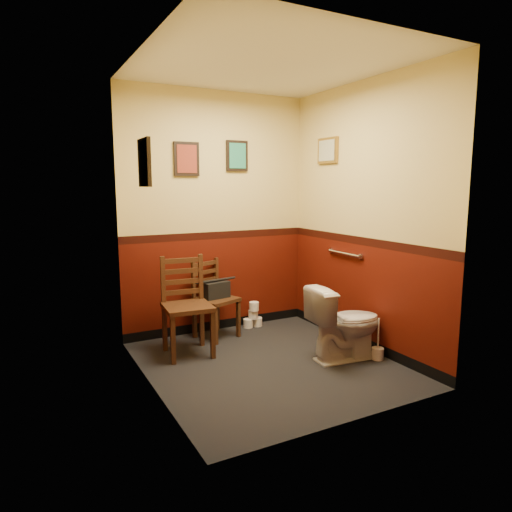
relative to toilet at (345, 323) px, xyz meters
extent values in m
cube|color=black|center=(-0.72, 0.23, -0.36)|extent=(2.20, 2.40, 0.00)
cube|color=silver|center=(-0.72, 0.23, 2.34)|extent=(2.20, 2.40, 0.00)
cube|color=#480F06|center=(-0.72, 1.43, 0.99)|extent=(2.20, 0.00, 2.70)
cube|color=#480F06|center=(-0.72, -0.97, 0.99)|extent=(2.20, 0.00, 2.70)
cube|color=#480F06|center=(-1.82, 0.23, 0.99)|extent=(0.00, 2.40, 2.70)
cube|color=#480F06|center=(0.38, 0.23, 0.99)|extent=(0.00, 2.40, 2.70)
cylinder|color=silver|center=(0.35, 0.48, 0.59)|extent=(0.03, 0.50, 0.03)
cylinder|color=silver|center=(0.37, 0.23, 0.59)|extent=(0.02, 0.06, 0.06)
cylinder|color=silver|center=(0.37, 0.73, 0.59)|extent=(0.02, 0.06, 0.06)
cube|color=black|center=(-1.07, 1.41, 1.59)|extent=(0.28, 0.03, 0.36)
cube|color=maroon|center=(-1.07, 1.39, 1.59)|extent=(0.22, 0.01, 0.30)
cube|color=black|center=(-0.47, 1.41, 1.64)|extent=(0.26, 0.03, 0.34)
cube|color=#298466|center=(-0.47, 1.39, 1.64)|extent=(0.20, 0.01, 0.28)
cube|color=black|center=(-1.80, 0.33, 1.49)|extent=(0.03, 0.30, 0.38)
cube|color=#AEAE88|center=(-1.79, 0.33, 1.49)|extent=(0.01, 0.24, 0.31)
cube|color=olive|center=(0.36, 0.83, 1.69)|extent=(0.03, 0.34, 0.28)
cube|color=#AEAE88|center=(0.35, 0.83, 1.69)|extent=(0.01, 0.28, 0.22)
imported|color=white|center=(0.00, 0.00, 0.00)|extent=(0.77, 0.48, 0.71)
cylinder|color=silver|center=(0.27, -0.17, -0.30)|extent=(0.12, 0.12, 0.12)
cylinder|color=silver|center=(0.27, -0.17, -0.11)|extent=(0.02, 0.02, 0.33)
cube|color=#4A2A16|center=(-1.30, 0.82, 0.13)|extent=(0.49, 0.49, 0.04)
cube|color=#4A2A16|center=(-1.51, 0.64, -0.11)|extent=(0.05, 0.05, 0.49)
cube|color=#4A2A16|center=(-1.48, 1.03, -0.11)|extent=(0.05, 0.05, 0.49)
cube|color=#4A2A16|center=(-1.13, 0.61, -0.11)|extent=(0.05, 0.05, 0.49)
cube|color=#4A2A16|center=(-1.09, 1.00, -0.11)|extent=(0.05, 0.05, 0.49)
cube|color=#4A2A16|center=(-1.48, 1.04, 0.37)|extent=(0.05, 0.04, 0.49)
cube|color=#4A2A16|center=(-1.09, 1.00, 0.37)|extent=(0.05, 0.04, 0.49)
cube|color=#4A2A16|center=(-1.28, 1.02, 0.24)|extent=(0.37, 0.06, 0.05)
cube|color=#4A2A16|center=(-1.28, 1.02, 0.35)|extent=(0.37, 0.06, 0.05)
cube|color=#4A2A16|center=(-1.28, 1.02, 0.45)|extent=(0.37, 0.06, 0.05)
cube|color=#4A2A16|center=(-1.28, 1.02, 0.56)|extent=(0.37, 0.06, 0.05)
cube|color=#4A2A16|center=(-0.85, 1.17, 0.07)|extent=(0.51, 0.51, 0.04)
cube|color=#4A2A16|center=(-0.95, 0.95, -0.14)|extent=(0.05, 0.05, 0.43)
cube|color=#4A2A16|center=(-1.07, 1.27, -0.14)|extent=(0.05, 0.05, 0.43)
cube|color=#4A2A16|center=(-0.63, 1.07, -0.14)|extent=(0.05, 0.05, 0.43)
cube|color=#4A2A16|center=(-0.75, 1.39, -0.14)|extent=(0.05, 0.05, 0.43)
cube|color=#4A2A16|center=(-1.07, 1.28, 0.29)|extent=(0.05, 0.04, 0.43)
cube|color=#4A2A16|center=(-0.75, 1.40, 0.29)|extent=(0.05, 0.04, 0.43)
cube|color=#4A2A16|center=(-0.91, 1.34, 0.17)|extent=(0.31, 0.13, 0.04)
cube|color=#4A2A16|center=(-0.91, 1.34, 0.26)|extent=(0.31, 0.13, 0.04)
cube|color=#4A2A16|center=(-0.91, 1.34, 0.36)|extent=(0.31, 0.13, 0.04)
cube|color=#4A2A16|center=(-0.91, 1.34, 0.45)|extent=(0.31, 0.13, 0.04)
cube|color=black|center=(-0.85, 1.17, 0.18)|extent=(0.31, 0.19, 0.18)
cylinder|color=black|center=(-0.85, 1.17, 0.29)|extent=(0.25, 0.07, 0.03)
cylinder|color=silver|center=(-0.38, 1.31, -0.30)|extent=(0.11, 0.11, 0.10)
cylinder|color=silver|center=(-0.26, 1.31, -0.30)|extent=(0.11, 0.11, 0.10)
cylinder|color=silver|center=(-0.32, 1.30, -0.20)|extent=(0.11, 0.11, 0.10)
cylinder|color=silver|center=(-0.32, 1.28, -0.10)|extent=(0.11, 0.11, 0.10)
camera|label=1|loc=(-2.74, -3.34, 1.32)|focal=32.00mm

